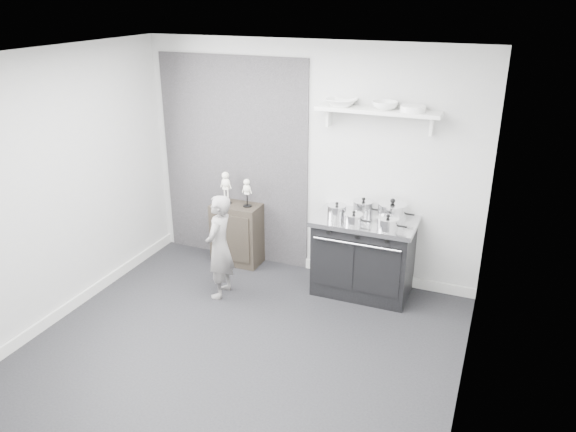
% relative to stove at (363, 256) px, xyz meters
% --- Properties ---
extents(ground, '(4.00, 4.00, 0.00)m').
position_rel_stove_xyz_m(ground, '(-0.78, -1.48, -0.44)').
color(ground, black).
rests_on(ground, ground).
extents(room_shell, '(4.02, 3.62, 2.71)m').
position_rel_stove_xyz_m(room_shell, '(-0.87, -1.33, 1.19)').
color(room_shell, '#B5B5B3').
rests_on(room_shell, ground).
extents(wall_shelf, '(1.30, 0.26, 0.24)m').
position_rel_stove_xyz_m(wall_shelf, '(0.02, 0.20, 1.56)').
color(wall_shelf, white).
rests_on(wall_shelf, room_shell).
extents(stove, '(1.10, 0.69, 0.88)m').
position_rel_stove_xyz_m(stove, '(0.00, 0.00, 0.00)').
color(stove, black).
rests_on(stove, ground).
extents(side_cabinet, '(0.59, 0.34, 0.77)m').
position_rel_stove_xyz_m(side_cabinet, '(-1.63, 0.13, -0.06)').
color(side_cabinet, black).
rests_on(side_cabinet, ground).
extents(child, '(0.31, 0.45, 1.18)m').
position_rel_stove_xyz_m(child, '(-1.44, -0.66, 0.14)').
color(child, gray).
rests_on(child, ground).
extents(pot_front_left, '(0.29, 0.21, 0.18)m').
position_rel_stove_xyz_m(pot_front_left, '(-0.30, -0.08, 0.51)').
color(pot_front_left, silver).
rests_on(pot_front_left, stove).
extents(pot_back_left, '(0.32, 0.23, 0.19)m').
position_rel_stove_xyz_m(pot_back_left, '(-0.07, 0.14, 0.52)').
color(pot_back_left, silver).
rests_on(pot_back_left, stove).
extents(pot_back_right, '(0.40, 0.31, 0.23)m').
position_rel_stove_xyz_m(pot_back_right, '(0.26, 0.11, 0.53)').
color(pot_back_right, silver).
rests_on(pot_back_right, stove).
extents(pot_front_right, '(0.31, 0.23, 0.17)m').
position_rel_stove_xyz_m(pot_front_right, '(0.28, -0.19, 0.50)').
color(pot_front_right, silver).
rests_on(pot_front_right, stove).
extents(pot_front_center, '(0.29, 0.20, 0.15)m').
position_rel_stove_xyz_m(pot_front_center, '(-0.08, -0.18, 0.50)').
color(pot_front_center, silver).
rests_on(pot_front_center, stove).
extents(skeleton_full, '(0.13, 0.08, 0.46)m').
position_rel_stove_xyz_m(skeleton_full, '(-1.76, 0.13, 0.55)').
color(skeleton_full, white).
rests_on(skeleton_full, side_cabinet).
extents(skeleton_torso, '(0.11, 0.07, 0.40)m').
position_rel_stove_xyz_m(skeleton_torso, '(-1.48, 0.13, 0.52)').
color(skeleton_torso, white).
rests_on(skeleton_torso, side_cabinet).
extents(bowl_large, '(0.33, 0.33, 0.08)m').
position_rel_stove_xyz_m(bowl_large, '(-0.37, 0.19, 1.64)').
color(bowl_large, white).
rests_on(bowl_large, wall_shelf).
extents(bowl_small, '(0.26, 0.26, 0.08)m').
position_rel_stove_xyz_m(bowl_small, '(0.09, 0.19, 1.64)').
color(bowl_small, white).
rests_on(bowl_small, wall_shelf).
extents(plate_stack, '(0.26, 0.26, 0.06)m').
position_rel_stove_xyz_m(plate_stack, '(0.38, 0.19, 1.63)').
color(plate_stack, white).
rests_on(plate_stack, wall_shelf).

